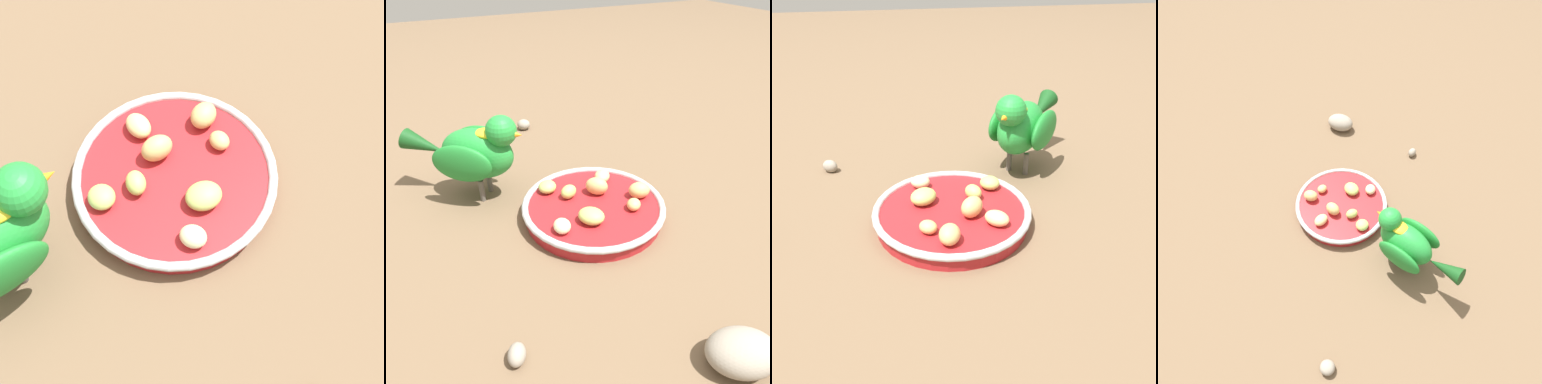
% 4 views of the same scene
% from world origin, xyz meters
% --- Properties ---
extents(ground_plane, '(4.00, 4.00, 0.00)m').
position_xyz_m(ground_plane, '(0.00, 0.00, 0.00)').
color(ground_plane, brown).
extents(feeding_bowl, '(0.23, 0.23, 0.03)m').
position_xyz_m(feeding_bowl, '(-0.02, -0.00, 0.01)').
color(feeding_bowl, '#AD1E23').
rests_on(feeding_bowl, ground_plane).
extents(apple_piece_0, '(0.04, 0.04, 0.03)m').
position_xyz_m(apple_piece_0, '(-0.05, 0.02, 0.04)').
color(apple_piece_0, tan).
rests_on(apple_piece_0, feeding_bowl).
extents(apple_piece_1, '(0.03, 0.03, 0.02)m').
position_xyz_m(apple_piece_1, '(0.01, -0.07, 0.03)').
color(apple_piece_1, beige).
rests_on(apple_piece_1, feeding_bowl).
extents(apple_piece_2, '(0.04, 0.04, 0.02)m').
position_xyz_m(apple_piece_2, '(-0.08, 0.05, 0.03)').
color(apple_piece_2, '#E5C67F').
rests_on(apple_piece_2, feeding_bowl).
extents(apple_piece_3, '(0.03, 0.04, 0.02)m').
position_xyz_m(apple_piece_3, '(-0.06, -0.03, 0.03)').
color(apple_piece_3, '#B2CC66').
rests_on(apple_piece_3, feeding_bowl).
extents(apple_piece_4, '(0.04, 0.04, 0.03)m').
position_xyz_m(apple_piece_4, '(-0.01, 0.08, 0.04)').
color(apple_piece_4, tan).
rests_on(apple_piece_4, feeding_bowl).
extents(apple_piece_5, '(0.04, 0.04, 0.02)m').
position_xyz_m(apple_piece_5, '(-0.09, -0.05, 0.03)').
color(apple_piece_5, '#B2CC66').
rests_on(apple_piece_5, feeding_bowl).
extents(apple_piece_6, '(0.05, 0.05, 0.02)m').
position_xyz_m(apple_piece_6, '(0.01, -0.02, 0.03)').
color(apple_piece_6, '#B2CC66').
rests_on(apple_piece_6, feeding_bowl).
extents(apple_piece_7, '(0.03, 0.03, 0.02)m').
position_xyz_m(apple_piece_7, '(0.02, 0.05, 0.03)').
color(apple_piece_7, tan).
rests_on(apple_piece_7, feeding_bowl).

